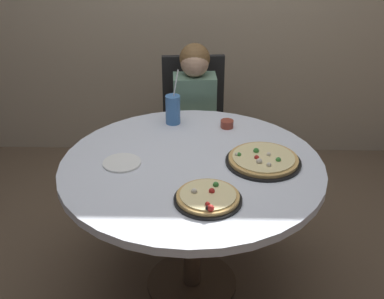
# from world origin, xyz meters

# --- Properties ---
(ground_plane) EXTENTS (8.00, 8.00, 0.00)m
(ground_plane) POSITION_xyz_m (0.00, 0.00, 0.00)
(ground_plane) COLOR brown
(dining_table) EXTENTS (1.25, 1.25, 0.75)m
(dining_table) POSITION_xyz_m (0.00, 0.00, 0.66)
(dining_table) COLOR silver
(dining_table) RESTS_ON ground_plane
(chair_wooden) EXTENTS (0.43, 0.43, 0.95)m
(chair_wooden) POSITION_xyz_m (-0.01, 0.93, 0.53)
(chair_wooden) COLOR black
(chair_wooden) RESTS_ON ground_plane
(diner_child) EXTENTS (0.28, 0.42, 1.08)m
(diner_child) POSITION_xyz_m (0.01, 0.75, 0.48)
(diner_child) COLOR #3F4766
(diner_child) RESTS_ON ground_plane
(pizza_veggie) EXTENTS (0.29, 0.29, 0.05)m
(pizza_veggie) POSITION_xyz_m (0.07, -0.31, 0.77)
(pizza_veggie) COLOR black
(pizza_veggie) RESTS_ON dining_table
(pizza_cheese) EXTENTS (0.36, 0.36, 0.05)m
(pizza_cheese) POSITION_xyz_m (0.34, 0.02, 0.77)
(pizza_cheese) COLOR black
(pizza_cheese) RESTS_ON dining_table
(soda_cup) EXTENTS (0.08, 0.08, 0.31)m
(soda_cup) POSITION_xyz_m (-0.11, 0.45, 0.83)
(soda_cup) COLOR #3F72B2
(soda_cup) RESTS_ON dining_table
(sauce_bowl) EXTENTS (0.07, 0.07, 0.04)m
(sauce_bowl) POSITION_xyz_m (0.18, 0.40, 0.77)
(sauce_bowl) COLOR brown
(sauce_bowl) RESTS_ON dining_table
(plate_small) EXTENTS (0.18, 0.18, 0.01)m
(plate_small) POSITION_xyz_m (-0.33, -0.01, 0.76)
(plate_small) COLOR white
(plate_small) RESTS_ON dining_table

